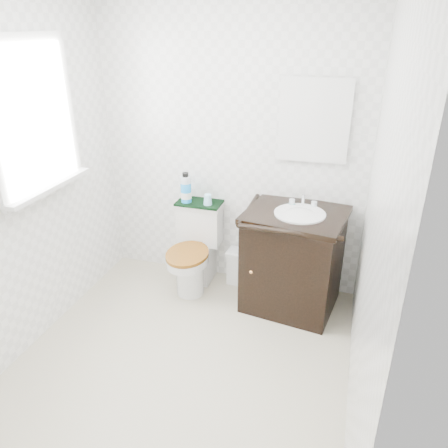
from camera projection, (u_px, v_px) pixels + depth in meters
The scene contains 14 objects.
floor at pixel (181, 363), 2.97m from camera, with size 2.40×2.40×0.00m, color beige.
wall_back at pixel (231, 147), 3.51m from camera, with size 2.40×2.40×0.00m, color white.
wall_front at pixel (28, 329), 1.43m from camera, with size 2.40×2.40×0.00m, color white.
wall_left at pixel (11, 181), 2.76m from camera, with size 2.40×2.40×0.00m, color white.
wall_right at pixel (376, 223), 2.18m from camera, with size 2.40×2.40×0.00m, color white.
window at pixel (31, 118), 2.82m from camera, with size 0.02×0.70×0.90m, color white.
mirror at pixel (314, 121), 3.21m from camera, with size 0.50×0.02×0.60m, color silver.
toilet at pixel (196, 252), 3.75m from camera, with size 0.39×0.61×0.72m.
vanity at pixel (293, 258), 3.42m from camera, with size 0.81×0.72×0.92m.
trash_bin at pixel (240, 267), 3.83m from camera, with size 0.23×0.19×0.31m.
towel at pixel (199, 203), 3.68m from camera, with size 0.38×0.22×0.02m, color black.
mouthwash_bottle at pixel (186, 189), 3.63m from camera, with size 0.09×0.09×0.26m.
cup at pixel (208, 199), 3.60m from camera, with size 0.07×0.07×0.09m, color #98DAF9.
soap_bar at pixel (292, 204), 3.37m from camera, with size 0.07×0.04×0.02m, color #1A7E76.
Camera 1 is at (0.95, -2.11, 2.11)m, focal length 35.00 mm.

